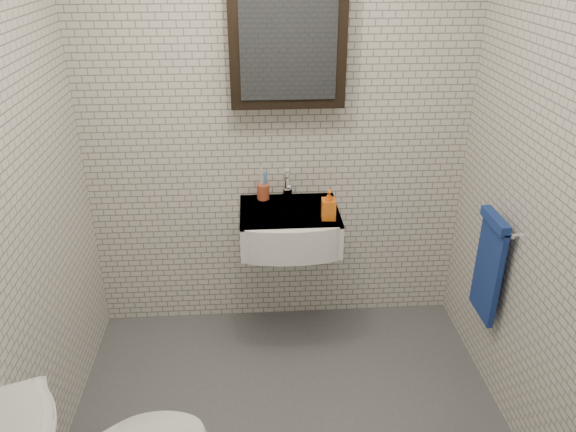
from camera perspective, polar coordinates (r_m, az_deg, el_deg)
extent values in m
cube|color=#51545A|center=(3.00, 0.20, -20.89)|extent=(2.20, 2.00, 0.01)
cube|color=silver|center=(3.18, -1.05, 8.83)|extent=(2.20, 0.02, 2.50)
cube|color=silver|center=(1.41, 3.27, -16.13)|extent=(2.20, 0.02, 2.50)
cube|color=silver|center=(2.44, -26.48, 0.36)|extent=(0.02, 2.00, 2.50)
cube|color=silver|center=(2.57, 25.55, 1.81)|extent=(0.02, 2.00, 2.50)
cube|color=white|center=(3.17, 0.13, -1.04)|extent=(0.55, 0.45, 0.20)
cylinder|color=silver|center=(3.15, 0.11, 0.55)|extent=(0.31, 0.31, 0.02)
cylinder|color=silver|center=(3.14, 0.11, 0.68)|extent=(0.04, 0.04, 0.01)
cube|color=white|center=(3.13, 0.14, 0.51)|extent=(0.55, 0.45, 0.01)
cylinder|color=silver|center=(3.26, -0.06, 2.32)|extent=(0.06, 0.06, 0.06)
cylinder|color=silver|center=(3.24, -0.07, 3.29)|extent=(0.03, 0.03, 0.08)
cylinder|color=silver|center=(3.17, 0.01, 3.37)|extent=(0.02, 0.12, 0.02)
cube|color=silver|center=(3.24, -0.10, 4.39)|extent=(0.02, 0.09, 0.01)
cube|color=black|center=(3.01, -0.06, 16.65)|extent=(0.60, 0.14, 0.60)
cube|color=#3F444C|center=(2.94, 0.04, 16.40)|extent=(0.49, 0.01, 0.49)
cylinder|color=silver|center=(2.95, 20.72, -0.68)|extent=(0.02, 0.30, 0.02)
cylinder|color=silver|center=(3.06, 20.14, 0.42)|extent=(0.04, 0.02, 0.02)
cylinder|color=silver|center=(2.86, 22.06, -1.83)|extent=(0.04, 0.02, 0.02)
cube|color=#1E4B8C|center=(3.07, 19.67, -5.19)|extent=(0.03, 0.26, 0.54)
cube|color=#1E4B8C|center=(2.93, 20.32, -0.44)|extent=(0.05, 0.26, 0.05)
cylinder|color=#AA462A|center=(3.25, -2.54, 2.47)|extent=(0.09, 0.09, 0.09)
cylinder|color=white|center=(3.22, -2.79, 3.34)|extent=(0.02, 0.03, 0.17)
cylinder|color=#3E78C8|center=(3.22, -2.36, 3.22)|extent=(0.01, 0.02, 0.15)
cylinder|color=white|center=(3.24, -2.64, 3.56)|extent=(0.02, 0.03, 0.18)
cylinder|color=#3E78C8|center=(3.24, -2.28, 3.40)|extent=(0.02, 0.04, 0.16)
imported|color=orange|center=(3.00, 4.15, 1.18)|extent=(0.08, 0.08, 0.17)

